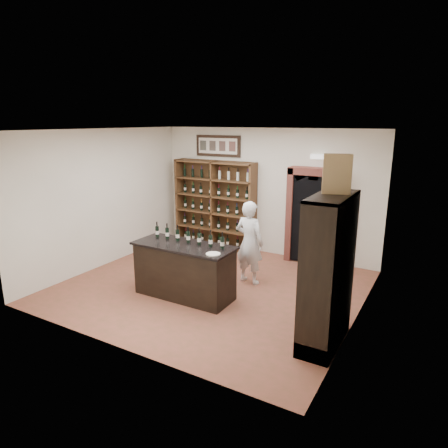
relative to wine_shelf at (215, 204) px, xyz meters
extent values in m
plane|color=brown|center=(1.30, -2.33, -1.10)|extent=(5.50, 5.50, 0.00)
plane|color=white|center=(1.30, -2.33, 1.90)|extent=(5.50, 5.50, 0.00)
cube|color=silver|center=(1.30, 0.17, 0.40)|extent=(5.50, 0.04, 3.00)
cube|color=silver|center=(-1.45, -2.33, 0.40)|extent=(0.04, 5.00, 3.00)
cube|color=silver|center=(4.05, -2.33, 0.40)|extent=(0.04, 5.00, 3.00)
cube|color=#51311C|center=(0.00, 0.14, 0.00)|extent=(2.20, 0.02, 2.20)
cube|color=#51311C|center=(-1.07, -0.04, 0.00)|extent=(0.06, 0.38, 2.20)
cube|color=#51311C|center=(1.07, -0.04, 0.00)|extent=(0.06, 0.38, 2.20)
cube|color=#51311C|center=(0.00, -0.04, 0.00)|extent=(0.04, 0.38, 2.20)
cube|color=#51311C|center=(0.00, -0.04, -1.06)|extent=(2.18, 0.38, 0.04)
cube|color=#51311C|center=(0.00, -0.04, -0.64)|extent=(2.18, 0.38, 0.04)
cube|color=#51311C|center=(0.00, -0.04, -0.21)|extent=(2.18, 0.38, 0.03)
cube|color=#51311C|center=(0.00, -0.04, 0.21)|extent=(2.18, 0.38, 0.04)
cube|color=#51311C|center=(0.00, -0.04, 0.64)|extent=(2.18, 0.38, 0.04)
cube|color=#51311C|center=(0.00, -0.04, 1.06)|extent=(2.18, 0.38, 0.04)
cube|color=black|center=(0.00, 0.14, 1.45)|extent=(1.25, 0.04, 0.52)
cube|color=black|center=(2.55, 0.00, -0.04)|extent=(0.97, 0.29, 2.05)
cube|color=#AD5143|center=(2.04, -0.02, -0.02)|extent=(0.14, 0.35, 2.15)
cube|color=#AD5143|center=(3.06, -0.02, -0.02)|extent=(0.14, 0.35, 2.15)
cube|color=#AD5143|center=(2.55, -0.02, 0.99)|extent=(1.15, 0.35, 0.16)
cube|color=white|center=(2.55, 0.09, 1.30)|extent=(0.30, 0.10, 0.10)
cube|color=black|center=(1.10, -2.93, -0.63)|extent=(1.80, 0.70, 0.94)
cube|color=black|center=(1.10, -2.93, -0.12)|extent=(1.88, 0.78, 0.04)
cylinder|color=black|center=(0.38, -2.79, 0.01)|extent=(0.07, 0.07, 0.21)
cylinder|color=silver|center=(0.38, -2.79, -0.01)|extent=(0.07, 0.07, 0.07)
cylinder|color=black|center=(0.38, -2.79, 0.16)|extent=(0.03, 0.03, 0.09)
cylinder|color=black|center=(0.62, -2.79, 0.01)|extent=(0.07, 0.07, 0.21)
cylinder|color=silver|center=(0.62, -2.79, -0.01)|extent=(0.07, 0.07, 0.07)
cylinder|color=black|center=(0.62, -2.79, 0.16)|extent=(0.03, 0.03, 0.09)
cylinder|color=black|center=(0.86, -2.79, 0.01)|extent=(0.07, 0.07, 0.21)
cylinder|color=silver|center=(0.86, -2.79, -0.01)|extent=(0.07, 0.07, 0.07)
cylinder|color=black|center=(0.86, -2.79, 0.16)|extent=(0.03, 0.03, 0.09)
cylinder|color=black|center=(1.10, -2.79, 0.01)|extent=(0.07, 0.07, 0.21)
cylinder|color=silver|center=(1.10, -2.79, -0.01)|extent=(0.07, 0.07, 0.07)
cylinder|color=black|center=(1.10, -2.79, 0.16)|extent=(0.03, 0.03, 0.09)
cylinder|color=black|center=(1.34, -2.79, 0.01)|extent=(0.07, 0.07, 0.21)
cylinder|color=silver|center=(1.34, -2.79, -0.01)|extent=(0.07, 0.07, 0.07)
cylinder|color=black|center=(1.34, -2.79, 0.16)|extent=(0.03, 0.03, 0.09)
cylinder|color=black|center=(1.58, -2.79, 0.01)|extent=(0.07, 0.07, 0.21)
cylinder|color=silver|center=(1.58, -2.79, -0.01)|extent=(0.07, 0.07, 0.07)
cylinder|color=black|center=(1.58, -2.79, 0.16)|extent=(0.03, 0.03, 0.09)
cylinder|color=black|center=(1.82, -2.79, 0.01)|extent=(0.07, 0.07, 0.21)
cylinder|color=silver|center=(1.82, -2.79, -0.01)|extent=(0.07, 0.07, 0.07)
cylinder|color=black|center=(1.82, -2.79, 0.16)|extent=(0.03, 0.03, 0.09)
cube|color=black|center=(4.02, -3.23, 0.00)|extent=(0.02, 1.20, 2.20)
cube|color=black|center=(3.79, -3.81, 0.00)|extent=(0.48, 0.04, 2.20)
cube|color=black|center=(3.79, -2.65, 0.00)|extent=(0.48, 0.04, 2.20)
cube|color=black|center=(3.79, -3.23, 1.08)|extent=(0.48, 1.20, 0.04)
cube|color=black|center=(3.79, -3.23, -0.98)|extent=(0.48, 1.20, 0.24)
cube|color=black|center=(3.79, -3.23, -0.75)|extent=(0.48, 1.16, 0.03)
cube|color=black|center=(3.79, -3.23, -0.20)|extent=(0.48, 1.16, 0.03)
cube|color=black|center=(3.79, -3.23, 0.35)|extent=(0.48, 1.16, 0.03)
imported|color=silver|center=(1.84, -1.76, -0.27)|extent=(0.65, 0.47, 1.67)
cylinder|color=silver|center=(1.85, -3.14, -0.09)|extent=(0.24, 0.24, 0.02)
cube|color=tan|center=(3.79, -3.10, 1.37)|extent=(0.41, 0.26, 0.53)
camera|label=1|loc=(5.14, -8.51, 2.07)|focal=32.00mm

